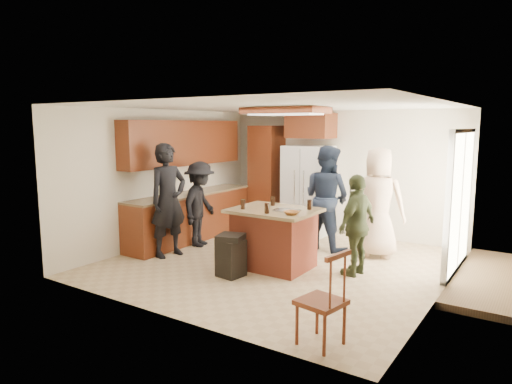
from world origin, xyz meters
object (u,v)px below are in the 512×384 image
Objects in this scene: person_counter at (200,204)px; spindle_chair at (323,302)px; person_side_right at (357,225)px; kitchen_island at (274,238)px; person_behind_right at (378,202)px; trash_bin at (231,255)px; refrigerator at (308,190)px; person_behind_left at (327,198)px; person_front_left at (168,200)px.

person_counter is 1.57× the size of spindle_chair.
person_side_right is 1.18× the size of kitchen_island.
person_behind_right is at bearing -85.37° from person_counter.
kitchen_island is at bearing 132.15° from spindle_chair.
kitchen_island is at bearing 67.01° from trash_bin.
person_counter is at bearing 147.19° from spindle_chair.
person_side_right is at bearing 85.25° from person_behind_right.
person_behind_right is 1.03× the size of refrigerator.
person_behind_right reaches higher than person_counter.
person_behind_left is at bearing -6.78° from person_behind_right.
person_counter is at bearing -80.41° from person_side_right.
person_front_left is at bearing -65.64° from person_side_right.
person_behind_right is (0.93, 0.02, -0.00)m from person_behind_left.
person_side_right is 1.52× the size of spindle_chair.
refrigerator is 2.45m from kitchen_island.
spindle_chair is at bearing 22.59° from person_side_right.
person_front_left is 1.93m from kitchen_island.
person_behind_right is 1.95m from refrigerator.
person_counter is 2.48× the size of trash_bin.
refrigerator reaches higher than kitchen_island.
person_behind_right is 3.15m from person_counter.
kitchen_island is 1.29× the size of spindle_chair.
person_behind_right is 1.19× the size of person_counter.
person_front_left is 1.03× the size of person_behind_left.
refrigerator is at bearing 95.66° from trash_bin.
person_side_right is (0.06, -1.10, -0.18)m from person_behind_right.
trash_bin is at bearing -84.34° from refrigerator.
person_behind_left is 1.20m from refrigerator.
person_side_right is 2.38m from spindle_chair.
person_behind_right is 2.95× the size of trash_bin.
person_front_left is at bearing 24.76° from person_behind_right.
trash_bin is (-0.30, -0.72, -0.16)m from kitchen_island.
person_behind_left is at bearing 76.59° from trash_bin.
person_side_right is at bearing 35.83° from trash_bin.
trash_bin is (1.51, -0.28, -0.64)m from person_front_left.
person_front_left reaches higher than spindle_chair.
person_behind_left is at bearing 81.65° from kitchen_island.
person_behind_left reaches higher than spindle_chair.
trash_bin is at bearing -90.19° from person_front_left.
person_front_left is 3.13m from person_side_right.
person_front_left reaches higher than trash_bin.
person_behind_left reaches higher than kitchen_island.
person_behind_left is 1.87× the size of spindle_chair.
person_front_left is 1.50× the size of kitchen_island.
spindle_chair is at bearing -30.55° from trash_bin.
person_behind_right is at bearing -165.76° from person_behind_left.
kitchen_island is (1.82, 0.43, -0.48)m from person_front_left.
person_front_left reaches higher than person_side_right.
trash_bin is (0.30, -3.05, -0.58)m from refrigerator.
person_behind_right reaches higher than trash_bin.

